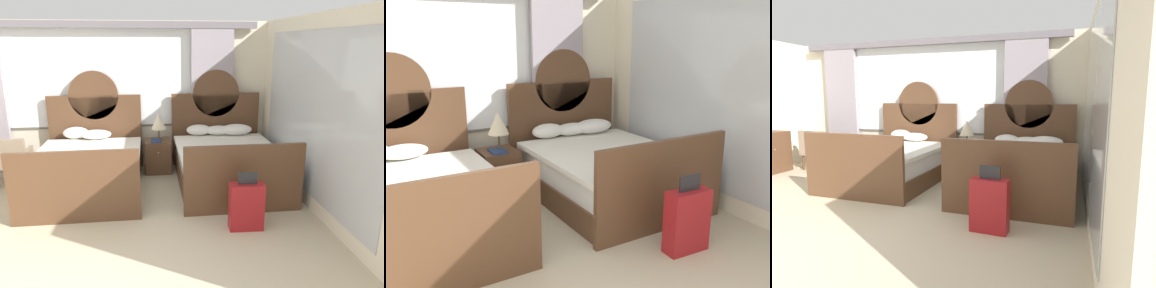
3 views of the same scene
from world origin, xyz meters
TOP-DOWN VIEW (x-y plane):
  - wall_back_window at (0.00, 4.23)m, footprint 6.23×0.22m
  - wall_right_mirror at (3.14, 1.84)m, footprint 0.08×4.83m
  - bed_near_window at (-0.13, 3.08)m, footprint 1.68×2.24m
  - bed_near_mirror at (2.13, 3.09)m, footprint 1.68×2.24m
  - nightstand_between_beds at (1.00, 3.79)m, footprint 0.47×0.49m
  - table_lamp_on_nightstand at (1.03, 3.80)m, footprint 0.27×0.27m
  - book_on_nightstand at (0.96, 3.70)m, footprint 0.18×0.26m
  - suitcase_on_floor at (2.04, 1.50)m, footprint 0.44×0.21m

SIDE VIEW (x-z plane):
  - nightstand_between_beds at x=1.00m, z-range 0.00..0.60m
  - suitcase_on_floor at x=2.04m, z-range -0.07..0.70m
  - bed_near_window at x=-0.13m, z-range -0.54..1.29m
  - bed_near_mirror at x=2.13m, z-range -0.54..1.30m
  - book_on_nightstand at x=0.96m, z-range 0.60..0.63m
  - table_lamp_on_nightstand at x=1.03m, z-range 0.70..1.19m
  - wall_right_mirror at x=3.14m, z-range 0.00..2.70m
  - wall_back_window at x=0.00m, z-range 0.08..2.78m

